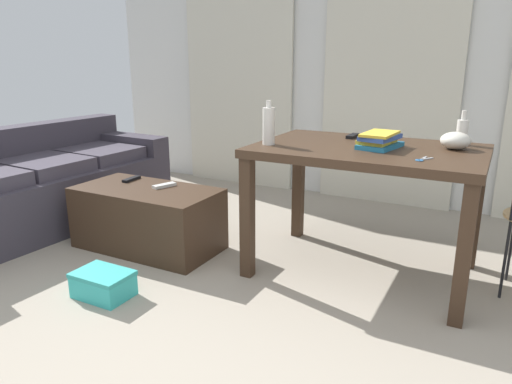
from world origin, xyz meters
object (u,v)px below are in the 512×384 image
object	(u,v)px
book_stack	(379,140)
bottle_far	(269,126)
coffee_table	(148,218)
couch	(39,186)
tv_remote_on_table	(353,136)
scissors	(422,159)
tv_remote_secondary	(131,179)
craft_table	(367,165)
tv_remote_primary	(164,185)
shoebox	(103,284)
bottle_near	(462,131)
bowl	(456,141)

from	to	relation	value
book_stack	bottle_far	bearing A→B (deg)	-162.03
coffee_table	book_stack	size ratio (longest dim) A/B	3.12
couch	coffee_table	world-z (taller)	couch
coffee_table	tv_remote_on_table	world-z (taller)	tv_remote_on_table
scissors	tv_remote_secondary	distance (m)	2.01
book_stack	scissors	xyz separation A→B (m)	(0.27, -0.22, -0.04)
tv_remote_secondary	craft_table	bearing A→B (deg)	4.04
tv_remote_primary	couch	bearing A→B (deg)	-155.53
couch	book_stack	world-z (taller)	book_stack
tv_remote_primary	shoebox	bearing A→B (deg)	-58.29
couch	tv_remote_primary	bearing A→B (deg)	4.27
craft_table	tv_remote_primary	size ratio (longest dim) A/B	7.79
bottle_near	bottle_far	world-z (taller)	bottle_far
couch	bottle_near	size ratio (longest dim) A/B	10.31
tv_remote_primary	tv_remote_secondary	xyz separation A→B (m)	(-0.32, 0.03, -0.00)
tv_remote_secondary	couch	bearing A→B (deg)	-174.54
coffee_table	bottle_far	distance (m)	1.10
scissors	shoebox	bearing A→B (deg)	-153.38
scissors	tv_remote_primary	bearing A→B (deg)	179.78
coffee_table	bowl	size ratio (longest dim) A/B	5.98
couch	book_stack	xyz separation A→B (m)	(2.55, 0.30, 0.52)
tv_remote_primary	coffee_table	bearing A→B (deg)	-113.85
bottle_far	scissors	distance (m)	0.88
bottle_near	bottle_far	bearing A→B (deg)	-152.32
bottle_near	shoebox	size ratio (longest dim) A/B	0.64
scissors	tv_remote_primary	distance (m)	1.69
bottle_far	tv_remote_primary	distance (m)	0.90
tv_remote_on_table	craft_table	bearing A→B (deg)	-56.19
craft_table	bottle_far	size ratio (longest dim) A/B	4.95
scissors	book_stack	bearing A→B (deg)	140.86
bowl	tv_remote_secondary	distance (m)	2.15
bottle_far	tv_remote_on_table	xyz separation A→B (m)	(0.37, 0.48, -0.10)
craft_table	bottle_near	size ratio (longest dim) A/B	6.38
couch	book_stack	distance (m)	2.62
bowl	bottle_far	bearing A→B (deg)	-160.14
bottle_near	scissors	world-z (taller)	bottle_near
coffee_table	bowl	xyz separation A→B (m)	(1.85, 0.47, 0.62)
bottle_near	bottle_far	size ratio (longest dim) A/B	0.78
bowl	book_stack	size ratio (longest dim) A/B	0.52
craft_table	tv_remote_secondary	size ratio (longest dim) A/B	8.07
bottle_near	tv_remote_secondary	distance (m)	2.21
shoebox	couch	bearing A→B (deg)	153.06
tv_remote_primary	scissors	bearing A→B (deg)	19.97
bottle_near	bowl	size ratio (longest dim) A/B	1.22
bottle_far	tv_remote_on_table	world-z (taller)	bottle_far
tv_remote_on_table	scissors	bearing A→B (deg)	-43.53
coffee_table	tv_remote_secondary	world-z (taller)	tv_remote_secondary
couch	bottle_far	distance (m)	2.04
couch	bottle_far	xyz separation A→B (m)	(1.95, 0.11, 0.59)
tv_remote_on_table	tv_remote_primary	size ratio (longest dim) A/B	0.90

